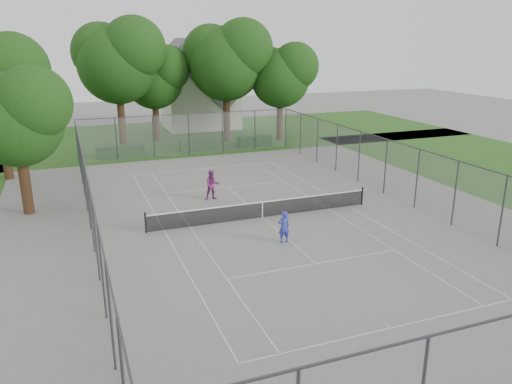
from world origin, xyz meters
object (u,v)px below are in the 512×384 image
object	(u,v)px
tennis_net	(262,209)
girl_player	(284,227)
woman_player	(212,185)
house	(200,93)

from	to	relation	value
tennis_net	girl_player	world-z (taller)	girl_player
girl_player	woman_player	world-z (taller)	woman_player
tennis_net	house	size ratio (longest dim) A/B	1.33
tennis_net	woman_player	size ratio (longest dim) A/B	7.06
girl_player	woman_player	xyz separation A→B (m)	(-1.33, 7.86, 0.11)
girl_player	house	bearing A→B (deg)	-97.67
tennis_net	house	xyz separation A→B (m)	(4.51, 30.10, 3.38)
tennis_net	woman_player	bearing A→B (deg)	111.45
house	girl_player	size ratio (longest dim) A/B	6.03
house	girl_player	xyz separation A→B (m)	(-4.83, -33.74, -3.09)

